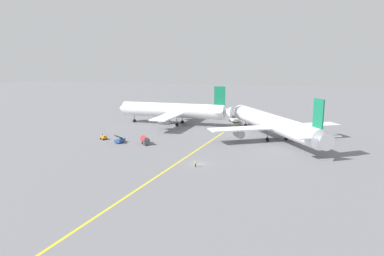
# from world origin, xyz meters

# --- Properties ---
(ground_plane) EXTENTS (600.00, 600.00, 0.00)m
(ground_plane) POSITION_xyz_m (0.00, 0.00, 0.00)
(ground_plane) COLOR slate
(taxiway_stripe) EXTENTS (10.46, 119.63, 0.01)m
(taxiway_stripe) POSITION_xyz_m (-4.36, 10.00, 0.00)
(taxiway_stripe) COLOR yellow
(taxiway_stripe) RESTS_ON ground
(airliner_at_gate_left) EXTENTS (48.73, 43.15, 16.07)m
(airliner_at_gate_left) POSITION_xyz_m (-24.96, 52.76, 5.80)
(airliner_at_gate_left) COLOR white
(airliner_at_gate_left) RESTS_ON ground
(airliner_being_pushed) EXTENTS (42.00, 53.82, 16.06)m
(airliner_being_pushed) POSITION_xyz_m (16.16, 35.93, 5.25)
(airliner_being_pushed) COLOR white
(airliner_being_pushed) RESTS_ON ground
(pushback_tug) EXTENTS (5.52, 8.56, 2.86)m
(pushback_tug) POSITION_xyz_m (-1.84, 65.84, 1.21)
(pushback_tug) COLOR white
(pushback_tug) RESTS_ON ground
(gse_fuel_bowser_stubby) EXTENTS (4.50, 5.02, 2.40)m
(gse_fuel_bowser_stubby) POSITION_xyz_m (-21.71, 16.45, 1.33)
(gse_fuel_bowser_stubby) COLOR red
(gse_fuel_bowser_stubby) RESTS_ON ground
(gse_gpu_cart_small) EXTENTS (2.59, 2.35, 1.90)m
(gse_gpu_cart_small) POSITION_xyz_m (-37.81, 18.83, 0.79)
(gse_gpu_cart_small) COLOR orange
(gse_gpu_cart_small) RESTS_ON ground
(gse_belt_loader_portside) EXTENTS (1.99, 4.97, 3.02)m
(gse_belt_loader_portside) POSITION_xyz_m (-30.37, 16.07, 0.83)
(gse_belt_loader_portside) COLOR #2D5199
(gse_belt_loader_portside) RESTS_ON ground
(ground_crew_marshaller_foreground) EXTENTS (0.44, 0.40, 1.69)m
(ground_crew_marshaller_foreground) POSITION_xyz_m (0.18, -2.82, 0.88)
(ground_crew_marshaller_foreground) COLOR black
(ground_crew_marshaller_foreground) RESTS_ON ground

